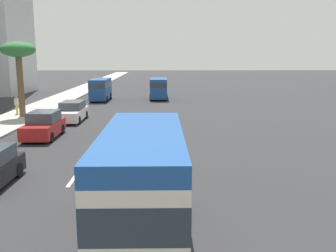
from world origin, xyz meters
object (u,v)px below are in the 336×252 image
Objects in this scene: minibus_third at (143,182)px; pedestrian_by_tree at (17,104)px; car_lead at (72,112)px; car_second at (44,125)px; van_fifth at (159,87)px; palm_tree at (18,54)px; van_fourth at (101,88)px.

minibus_third reaches higher than pedestrian_by_tree.
minibus_third is (-19.93, -6.76, 1.00)m from car_lead.
van_fifth is (21.56, -7.28, 0.63)m from car_second.
pedestrian_by_tree is 0.26× the size of palm_tree.
minibus_third is 34.69m from van_fourth.
palm_tree is at bearing 137.32° from pedestrian_by_tree.
car_second is at bearing 27.49° from minibus_third.
van_fourth is at bearing 178.85° from car_second.
van_fourth reaches higher than car_lead.
minibus_third is 25.94m from pedestrian_by_tree.
pedestrian_by_tree is (-11.23, 5.62, -0.43)m from van_fourth.
car_lead is 21.07m from minibus_third.
car_second is at bearing 130.75° from pedestrian_by_tree.
car_second is 9.99m from palm_tree.
van_fifth is 17.66m from pedestrian_by_tree.
minibus_third is 24.57m from palm_tree.
van_fifth reaches higher than pedestrian_by_tree.
car_lead is 6.25m from car_second.
car_second is 10.49m from pedestrian_by_tree.
palm_tree reaches higher than minibus_third.
minibus_third reaches higher than car_second.
van_fourth is at bearing -105.67° from pedestrian_by_tree.
car_second is (-6.24, 0.37, 0.05)m from car_lead.
minibus_third is at bearing 179.75° from van_fifth.
van_fifth is 0.80× the size of palm_tree.
van_fifth is at bearing -0.25° from minibus_third.
van_fifth is (15.33, -6.91, 0.68)m from car_lead.
car_lead is 16.83m from van_fifth.
pedestrian_by_tree is at bearing -150.18° from car_second.
car_second is 0.67× the size of palm_tree.
car_lead is 0.90× the size of van_fifth.
minibus_third is at bearing -152.10° from palm_tree.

